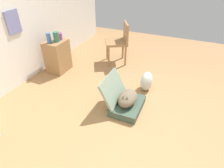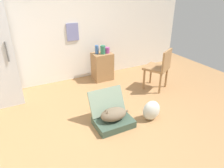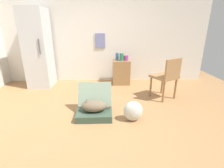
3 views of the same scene
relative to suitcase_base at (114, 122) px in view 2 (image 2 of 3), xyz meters
The scene contains 11 objects.
ground_plane 0.19m from the suitcase_base, 157.24° to the right, with size 7.68×7.68×0.00m, color #9E7247.
wall_back 2.52m from the suitcase_base, 94.44° to the left, with size 6.40×0.15×2.60m.
suitcase_base is the anchor object (origin of this frame).
suitcase_lid 0.37m from the suitcase_base, 90.00° to the left, with size 0.61×0.45×0.04m, color gray.
cat 0.16m from the suitcase_base, behind, with size 0.52×0.28×0.22m.
plastic_bag_white 0.68m from the suitcase_base, 11.57° to the right, with size 0.32×0.22×0.35m, color silver.
side_table 1.91m from the suitcase_base, 70.65° to the left, with size 0.46×0.37×0.66m, color olive.
vase_tall 2.01m from the suitcase_base, 74.32° to the left, with size 0.09×0.09×0.19m, color #38609E.
vase_short 2.02m from the suitcase_base, 67.16° to the left, with size 0.12×0.12×0.13m, color #8C387A.
vase_round 1.97m from the suitcase_base, 70.17° to the left, with size 0.11×0.11×0.19m, color #2D7051.
chair 1.73m from the suitcase_base, 26.33° to the left, with size 0.63×0.63×0.91m.
Camera 2 is at (-1.11, -2.35, 2.09)m, focal length 32.67 mm.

